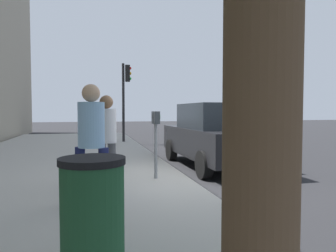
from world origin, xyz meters
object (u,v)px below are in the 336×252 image
Objects in this scene: parking_meter at (156,130)px; pedestrian_bystander at (91,133)px; pedestrian_at_meter at (107,133)px; trash_bin at (93,214)px; parked_sedan_near at (216,135)px; traffic_signal at (125,89)px.

pedestrian_bystander is (-1.54, 1.31, 0.07)m from parking_meter.
trash_bin is at bearing -121.28° from pedestrian_at_meter.
parked_sedan_near is at bearing -32.33° from trash_bin.
pedestrian_at_meter is 0.48× the size of traffic_signal.
traffic_signal is (9.67, -1.55, 1.34)m from pedestrian_bystander.
traffic_signal reaches higher than pedestrian_bystander.
pedestrian_at_meter is 3.29m from trash_bin.
trash_bin is at bearing -151.60° from pedestrian_bystander.
trash_bin is at bearing 172.46° from traffic_signal.
pedestrian_at_meter is 0.94× the size of pedestrian_bystander.
traffic_signal reaches higher than trash_bin.
traffic_signal is at bearing 19.23° from pedestrian_bystander.
pedestrian_at_meter is at bearing 108.51° from parking_meter.
pedestrian_at_meter is 1.70× the size of trash_bin.
parking_meter is 0.82× the size of pedestrian_at_meter.
parked_sedan_near is at bearing -17.52° from pedestrian_bystander.
parked_sedan_near is 1.23× the size of traffic_signal.
traffic_signal is (6.41, 1.81, 1.68)m from parked_sedan_near.
parking_meter is at bearing -7.85° from pedestrian_at_meter.
pedestrian_at_meter is at bearing 15.10° from pedestrian_bystander.
parking_meter is 1.40× the size of trash_bin.
pedestrian_at_meter is 8.69m from traffic_signal.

